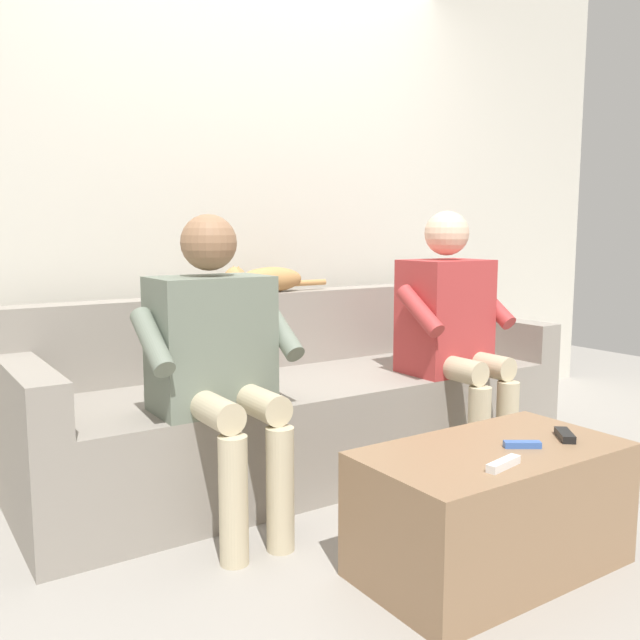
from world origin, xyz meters
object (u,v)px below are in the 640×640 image
at_px(couch, 303,408).
at_px(remote_black, 565,435).
at_px(coffee_table, 491,509).
at_px(remote_white, 503,464).
at_px(cat_on_backrest, 265,279).
at_px(person_right_seated, 217,352).
at_px(person_left_seated, 452,323).
at_px(remote_blue, 522,444).

bearing_deg(couch, remote_black, 102.42).
bearing_deg(remote_black, coffee_table, -64.91).
height_order(remote_black, remote_white, same).
distance_m(cat_on_backrest, remote_black, 1.63).
relative_size(couch, person_right_seated, 2.18).
height_order(couch, person_left_seated, person_left_seated).
relative_size(couch, remote_black, 20.87).
bearing_deg(person_right_seated, couch, -148.31).
xyz_separation_m(coffee_table, person_right_seated, (0.60, -0.80, 0.46)).
relative_size(couch, coffee_table, 2.88).
distance_m(couch, person_right_seated, 0.81).
height_order(remote_black, remote_blue, remote_black).
bearing_deg(cat_on_backrest, remote_black, 101.22).
relative_size(coffee_table, person_right_seated, 0.76).
relative_size(coffee_table, person_left_seated, 0.74).
relative_size(remote_blue, remote_white, 0.81).
xyz_separation_m(person_left_seated, remote_blue, (0.53, 0.87, -0.26)).
bearing_deg(person_left_seated, cat_on_backrest, -45.70).
relative_size(person_left_seated, remote_white, 8.29).
bearing_deg(remote_black, couch, -128.49).
height_order(couch, remote_blue, couch).
distance_m(couch, person_left_seated, 0.81).
xyz_separation_m(coffee_table, cat_on_backrest, (0.03, -1.47, 0.67)).
xyz_separation_m(coffee_table, remote_blue, (-0.08, 0.05, 0.22)).
height_order(coffee_table, person_right_seated, person_right_seated).
bearing_deg(cat_on_backrest, couch, 96.05).
bearing_deg(person_left_seated, remote_black, 69.47).
bearing_deg(person_right_seated, remote_white, 117.09).
bearing_deg(person_right_seated, cat_on_backrest, -130.69).
xyz_separation_m(remote_blue, remote_white, (0.20, 0.10, 0.00)).
bearing_deg(cat_on_backrest, person_left_seated, 134.30).
height_order(couch, coffee_table, couch).
xyz_separation_m(person_left_seated, cat_on_backrest, (0.64, -0.65, 0.19)).
xyz_separation_m(person_right_seated, remote_white, (-0.48, 0.95, -0.24)).
distance_m(person_left_seated, remote_blue, 1.05).
bearing_deg(remote_white, remote_blue, -165.30).
distance_m(coffee_table, remote_blue, 0.24).
height_order(couch, cat_on_backrest, cat_on_backrest).
xyz_separation_m(couch, remote_blue, (-0.08, 1.22, 0.14)).
bearing_deg(cat_on_backrest, person_right_seated, 49.31).
bearing_deg(person_right_seated, remote_blue, 128.74).
height_order(coffee_table, remote_blue, remote_blue).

